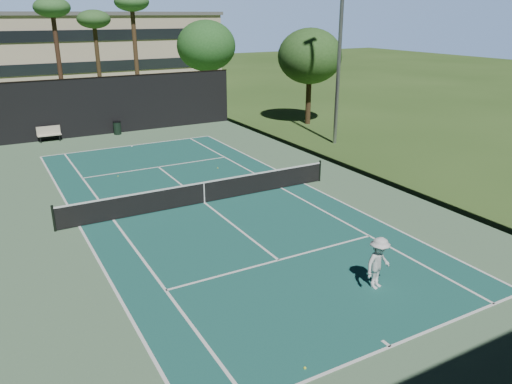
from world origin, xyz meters
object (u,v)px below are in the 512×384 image
tennis_ball_b (147,207)px  park_bench (49,133)px  tennis_net (204,192)px  trash_bin (117,128)px  tennis_ball_c (218,168)px  tennis_ball_a (305,368)px  player (378,263)px  tennis_ball_d (118,176)px

tennis_ball_b → park_bench: bearing=97.4°
tennis_net → trash_bin: bearing=89.6°
tennis_net → park_bench: 16.32m
tennis_ball_c → park_bench: bearing=122.8°
tennis_ball_a → park_bench: size_ratio=0.05×
tennis_ball_c → park_bench: (-7.19, 11.17, 0.51)m
tennis_net → tennis_ball_a: 11.76m
tennis_ball_a → park_bench: 27.30m
tennis_ball_a → tennis_ball_c: bearing=72.1°
player → tennis_ball_a: 4.70m
tennis_net → tennis_ball_c: (2.79, 4.54, -0.52)m
tennis_ball_d → park_bench: 10.13m
tennis_ball_a → tennis_ball_b: size_ratio=1.06×
park_bench → tennis_ball_c: bearing=-57.2°
tennis_ball_a → tennis_ball_d: 17.30m
tennis_ball_d → park_bench: bearing=101.3°
tennis_ball_a → park_bench: park_bench is taller
tennis_net → tennis_ball_d: tennis_net is taller
tennis_ball_b → trash_bin: trash_bin is taller
player → trash_bin: (-1.64, 24.95, -0.37)m
tennis_ball_c → player: bearing=-94.3°
park_bench → trash_bin: (4.51, -0.19, -0.07)m
tennis_ball_a → tennis_net: bearing=78.2°
tennis_net → player: 9.59m
player → tennis_ball_c: 14.03m
tennis_net → trash_bin: (0.10, 15.53, -0.08)m
player → trash_bin: bearing=79.7°
tennis_ball_b → trash_bin: size_ratio=0.07×
tennis_net → park_bench: (-4.40, 15.72, -0.01)m
trash_bin → tennis_ball_b: bearing=-99.8°
tennis_net → park_bench: size_ratio=8.60×
tennis_ball_d → tennis_ball_b: bearing=-90.5°
park_bench → trash_bin: bearing=-2.4°
tennis_ball_b → park_bench: park_bench is taller
tennis_ball_b → tennis_ball_a: bearing=-89.7°
tennis_net → tennis_ball_b: bearing=164.2°
tennis_ball_d → trash_bin: 10.06m
tennis_net → tennis_ball_a: size_ratio=187.06×
tennis_ball_d → park_bench: (-1.98, 9.92, 0.52)m
park_bench → tennis_ball_d: bearing=-78.7°
tennis_ball_c → trash_bin: size_ratio=0.07×
player → trash_bin: size_ratio=1.80×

